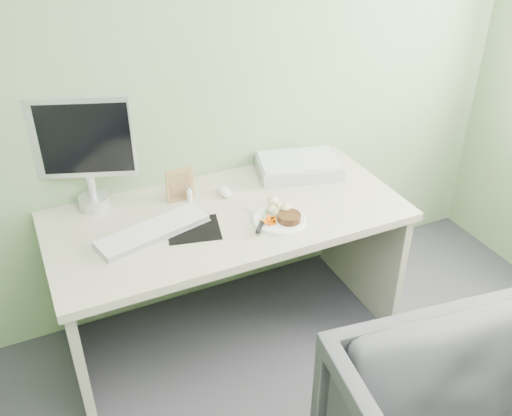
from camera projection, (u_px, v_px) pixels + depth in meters
name	position (u px, v px, depth m)	size (l,w,h in m)	color
wall_back	(191.00, 53.00, 2.52)	(3.50, 3.50, 0.00)	gray
desk	(228.00, 246.00, 2.66)	(1.60, 0.75, 0.73)	beige
plate	(279.00, 220.00, 2.50)	(0.23, 0.23, 0.01)	white
steak	(289.00, 217.00, 2.48)	(0.10, 0.10, 0.03)	black
potato_pile	(279.00, 206.00, 2.54)	(0.10, 0.07, 0.05)	#A48E50
carrot_heap	(268.00, 219.00, 2.47)	(0.05, 0.05, 0.03)	#F25B05
steak_knife	(262.00, 223.00, 2.45)	(0.15, 0.17, 0.02)	silver
mousepad	(194.00, 229.00, 2.45)	(0.22, 0.20, 0.00)	black
keyboard	(153.00, 231.00, 2.41)	(0.49, 0.14, 0.02)	white
computer_mouse	(225.00, 192.00, 2.69)	(0.05, 0.10, 0.03)	white
photo_frame	(180.00, 185.00, 2.61)	(0.13, 0.02, 0.16)	olive
eyedrop_bottle	(190.00, 195.00, 2.63)	(0.02, 0.02, 0.07)	white
scanner	(299.00, 167.00, 2.87)	(0.41, 0.27, 0.06)	#A9ABB1
monitor	(84.00, 147.00, 2.46)	(0.42, 0.18, 0.52)	silver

